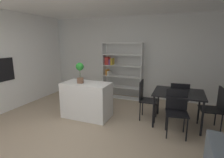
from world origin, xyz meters
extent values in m
plane|color=tan|center=(0.00, 0.00, 0.00)|extent=(8.98, 8.98, 0.00)
cube|color=silver|center=(0.00, 3.01, 1.34)|extent=(6.53, 0.06, 2.68)
cube|color=black|center=(-2.51, 0.39, 1.16)|extent=(0.04, 0.56, 0.60)
cylinder|color=#B7BABC|center=(-2.55, 0.39, 1.41)|extent=(0.02, 0.45, 0.02)
cube|color=white|center=(-0.35, 0.90, 0.44)|extent=(1.17, 0.64, 0.88)
cylinder|color=brown|center=(-0.48, 0.83, 0.95)|extent=(0.16, 0.16, 0.13)
cylinder|color=#476633|center=(-0.48, 0.83, 1.12)|extent=(0.01, 0.01, 0.21)
sphere|color=#278B2C|center=(-0.48, 0.83, 1.29)|extent=(0.19, 0.19, 0.19)
cube|color=white|center=(-0.66, 2.68, 0.92)|extent=(0.02, 0.32, 1.84)
cube|color=white|center=(0.64, 2.68, 0.92)|extent=(0.02, 0.32, 1.84)
cube|color=white|center=(-0.01, 2.68, 1.83)|extent=(1.33, 0.32, 0.02)
cube|color=white|center=(-0.01, 2.68, 0.01)|extent=(1.33, 0.32, 0.02)
cube|color=white|center=(-0.01, 2.68, 0.38)|extent=(1.28, 0.32, 0.02)
cube|color=white|center=(-0.01, 2.68, 0.74)|extent=(1.28, 0.32, 0.02)
cube|color=white|center=(-0.01, 2.68, 1.10)|extent=(1.28, 0.32, 0.02)
cube|color=white|center=(-0.01, 2.68, 1.46)|extent=(1.28, 0.32, 0.02)
cube|color=orange|center=(-0.54, 2.68, 0.85)|extent=(0.05, 0.26, 0.20)
cube|color=silver|center=(-0.48, 2.68, 0.82)|extent=(0.06, 0.26, 0.14)
cube|color=red|center=(-0.57, 2.68, 1.24)|extent=(0.05, 0.26, 0.26)
cube|color=red|center=(-0.51, 2.68, 1.23)|extent=(0.05, 0.26, 0.24)
cube|color=#8E4793|center=(-0.43, 2.68, 1.20)|extent=(0.04, 0.26, 0.18)
cube|color=gold|center=(-0.37, 2.68, 1.22)|extent=(0.04, 0.26, 0.22)
cube|color=black|center=(1.78, 1.33, 0.75)|extent=(1.08, 0.92, 0.03)
cylinder|color=black|center=(1.30, 0.93, 0.37)|extent=(0.04, 0.04, 0.73)
cylinder|color=black|center=(2.26, 0.93, 0.37)|extent=(0.04, 0.04, 0.73)
cylinder|color=black|center=(1.30, 1.73, 0.37)|extent=(0.04, 0.04, 0.73)
cylinder|color=black|center=(2.26, 1.73, 0.37)|extent=(0.04, 0.04, 0.73)
cube|color=black|center=(2.44, 1.33, 0.44)|extent=(0.48, 0.50, 0.03)
cube|color=black|center=(2.64, 1.36, 0.70)|extent=(0.09, 0.45, 0.48)
cylinder|color=black|center=(2.24, 1.50, 0.22)|extent=(0.03, 0.03, 0.43)
cylinder|color=black|center=(2.29, 1.11, 0.22)|extent=(0.03, 0.03, 0.43)
cylinder|color=black|center=(2.60, 1.55, 0.22)|extent=(0.03, 0.03, 0.43)
cylinder|color=black|center=(2.65, 1.16, 0.22)|extent=(0.03, 0.03, 0.43)
cube|color=black|center=(1.78, 1.91, 0.45)|extent=(0.48, 0.49, 0.03)
cube|color=black|center=(1.80, 1.70, 0.67)|extent=(0.44, 0.07, 0.41)
cylinder|color=black|center=(1.95, 2.12, 0.22)|extent=(0.03, 0.03, 0.44)
cylinder|color=black|center=(1.57, 2.09, 0.22)|extent=(0.03, 0.03, 0.44)
cylinder|color=black|center=(1.99, 1.73, 0.22)|extent=(0.03, 0.03, 0.44)
cylinder|color=black|center=(1.61, 1.69, 0.22)|extent=(0.03, 0.03, 0.44)
cube|color=black|center=(1.12, 1.33, 0.48)|extent=(0.42, 0.42, 0.03)
cube|color=black|center=(0.93, 1.32, 0.72)|extent=(0.04, 0.41, 0.47)
cylinder|color=black|center=(1.30, 1.17, 0.23)|extent=(0.03, 0.03, 0.47)
cylinder|color=black|center=(1.29, 1.51, 0.23)|extent=(0.03, 0.03, 0.47)
cylinder|color=black|center=(0.95, 1.15, 0.23)|extent=(0.03, 0.03, 0.47)
cylinder|color=black|center=(0.94, 1.50, 0.23)|extent=(0.03, 0.03, 0.47)
cube|color=black|center=(1.78, 0.75, 0.48)|extent=(0.47, 0.46, 0.03)
cube|color=black|center=(1.76, 0.94, 0.70)|extent=(0.42, 0.09, 0.42)
cylinder|color=black|center=(1.63, 0.56, 0.23)|extent=(0.03, 0.03, 0.47)
cylinder|color=black|center=(1.98, 0.61, 0.23)|extent=(0.03, 0.03, 0.47)
cylinder|color=black|center=(1.58, 0.90, 0.23)|extent=(0.03, 0.03, 0.47)
cylinder|color=black|center=(1.94, 0.95, 0.23)|extent=(0.03, 0.03, 0.47)
camera|label=1|loc=(1.80, -2.78, 1.89)|focal=28.31mm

